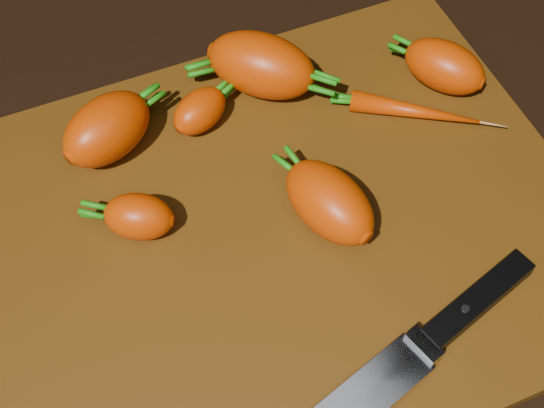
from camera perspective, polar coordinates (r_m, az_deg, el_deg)
name	(u,v)px	position (r m, az deg, el deg)	size (l,w,h in m)	color
ground	(277,236)	(0.63, 0.35, -2.46)	(2.00, 2.00, 0.01)	black
cutting_board	(277,230)	(0.62, 0.36, -1.94)	(0.50, 0.40, 0.01)	#5B3309
carrot_0	(107,129)	(0.65, -12.33, 5.54)	(0.08, 0.05, 0.05)	#D23800
carrot_1	(139,217)	(0.60, -10.00, -0.94)	(0.06, 0.04, 0.04)	#D23800
carrot_2	(262,65)	(0.68, -0.79, 10.41)	(0.10, 0.06, 0.06)	#D23800
carrot_3	(329,202)	(0.60, 4.35, 0.14)	(0.09, 0.05, 0.05)	#D23800
carrot_4	(241,55)	(0.70, -2.33, 11.15)	(0.06, 0.04, 0.04)	#D23800
carrot_5	(200,111)	(0.66, -5.47, 7.00)	(0.05, 0.04, 0.04)	#D23800
carrot_6	(444,66)	(0.71, 12.86, 10.08)	(0.08, 0.04, 0.04)	#D23800
carrot_7	(415,111)	(0.68, 10.70, 6.89)	(0.11, 0.02, 0.02)	#D23800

